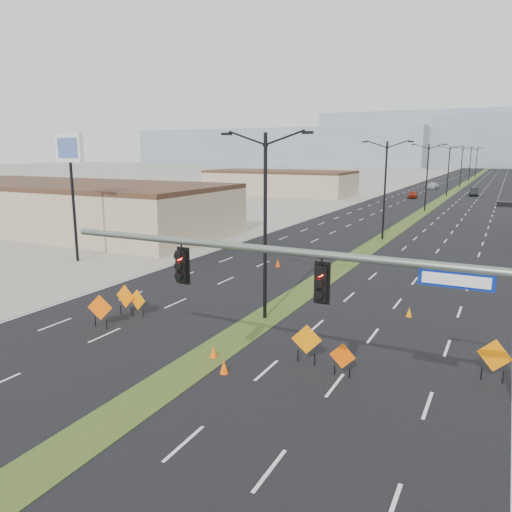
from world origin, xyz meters
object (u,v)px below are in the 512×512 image
at_px(streetlight_3, 448,169).
at_px(signal_mast, 383,306).
at_px(streetlight_4, 461,166).
at_px(construction_sign_5, 494,357).
at_px(cone_3, 278,263).
at_px(cone_0, 224,367).
at_px(car_far, 432,186).
at_px(construction_sign_4, 342,357).
at_px(construction_sign_0, 125,297).
at_px(cone_2, 409,312).
at_px(construction_sign_2, 137,301).
at_px(streetlight_0, 265,221).
at_px(car_left, 413,194).
at_px(cone_1, 213,352).
at_px(streetlight_6, 476,161).
at_px(streetlight_2, 427,175).
at_px(pole_sign_west, 70,157).
at_px(construction_sign_3, 307,341).
at_px(streetlight_1, 385,187).
at_px(streetlight_5, 470,163).
at_px(car_mid, 474,192).
at_px(construction_sign_1, 100,309).

bearing_deg(streetlight_3, signal_mast, -84.80).
bearing_deg(streetlight_4, construction_sign_5, -84.28).
bearing_deg(cone_3, cone_0, -72.06).
xyz_separation_m(car_far, construction_sign_4, (11.48, -109.12, 0.12)).
bearing_deg(construction_sign_5, construction_sign_0, -163.32).
xyz_separation_m(construction_sign_0, cone_2, (14.29, 6.87, -0.75)).
relative_size(construction_sign_0, construction_sign_2, 1.11).
relative_size(streetlight_4, cone_0, 16.32).
distance_m(car_far, construction_sign_0, 107.08).
xyz_separation_m(streetlight_0, car_left, (-5.43, 77.01, -4.71)).
distance_m(construction_sign_5, cone_1, 11.62).
height_order(construction_sign_0, cone_0, construction_sign_0).
bearing_deg(streetlight_4, cone_3, -92.57).
bearing_deg(streetlight_6, streetlight_2, -90.00).
xyz_separation_m(streetlight_4, car_far, (-5.49, -7.96, -4.70)).
bearing_deg(signal_mast, pole_sign_west, 151.02).
xyz_separation_m(construction_sign_2, cone_3, (1.90, 14.62, -0.60)).
bearing_deg(streetlight_4, construction_sign_3, -87.93).
distance_m(signal_mast, construction_sign_4, 6.81).
height_order(cone_1, pole_sign_west, pole_sign_west).
xyz_separation_m(construction_sign_4, construction_sign_5, (5.51, 2.27, 0.23)).
bearing_deg(streetlight_1, streetlight_6, 90.00).
xyz_separation_m(signal_mast, construction_sign_4, (-2.57, 4.92, -3.95)).
xyz_separation_m(signal_mast, streetlight_1, (-8.56, 38.00, 0.63)).
xyz_separation_m(streetlight_0, streetlight_5, (0.00, 140.00, 0.00)).
distance_m(streetlight_4, streetlight_5, 28.00).
bearing_deg(construction_sign_4, streetlight_2, 93.06).
distance_m(streetlight_5, construction_sign_4, 145.28).
relative_size(car_far, construction_sign_5, 2.75).
bearing_deg(streetlight_4, pole_sign_west, -100.93).
distance_m(streetlight_2, cone_3, 44.87).
height_order(streetlight_4, car_mid, streetlight_4).
distance_m(streetlight_1, streetlight_5, 112.00).
bearing_deg(construction_sign_0, construction_sign_1, -78.95).
height_order(streetlight_5, streetlight_6, same).
relative_size(streetlight_2, car_left, 2.42).
distance_m(streetlight_1, cone_1, 34.29).
bearing_deg(car_far, cone_3, -81.80).
bearing_deg(construction_sign_0, streetlight_2, 87.14).
relative_size(streetlight_0, streetlight_5, 1.00).
bearing_deg(construction_sign_5, construction_sign_1, -156.44).
height_order(streetlight_1, cone_3, streetlight_1).
height_order(signal_mast, streetlight_1, streetlight_1).
distance_m(streetlight_5, cone_2, 136.44).
height_order(construction_sign_2, construction_sign_5, construction_sign_5).
relative_size(car_mid, car_far, 0.99).
bearing_deg(streetlight_6, car_far, -94.91).
xyz_separation_m(car_mid, cone_2, (2.23, -83.95, -0.53)).
height_order(signal_mast, streetlight_5, streetlight_5).
bearing_deg(construction_sign_0, construction_sign_5, 4.75).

